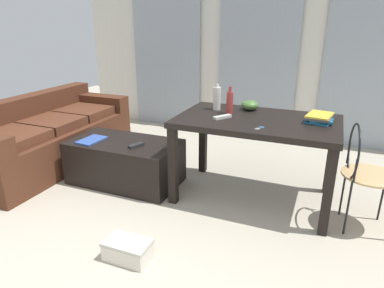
# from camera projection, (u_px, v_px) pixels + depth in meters

# --- Properties ---
(ground_plane) EXTENTS (9.05, 9.05, 0.00)m
(ground_plane) POSITION_uv_depth(u_px,v_px,m) (195.00, 208.00, 2.98)
(ground_plane) COLOR #B2A893
(wall_back) EXTENTS (5.27, 0.10, 2.43)m
(wall_back) POSITION_uv_depth(u_px,v_px,m) (260.00, 46.00, 4.54)
(wall_back) COLOR silver
(wall_back) RESTS_ON ground
(curtains) EXTENTS (3.74, 0.03, 2.06)m
(curtains) POSITION_uv_depth(u_px,v_px,m) (257.00, 61.00, 4.53)
(curtains) COLOR #99A3AD
(curtains) RESTS_ON ground
(couch) EXTENTS (0.83, 1.95, 0.75)m
(couch) POSITION_uv_depth(u_px,v_px,m) (48.00, 137.00, 3.82)
(couch) COLOR #4C2819
(couch) RESTS_ON ground
(coffee_table) EXTENTS (1.07, 0.59, 0.43)m
(coffee_table) POSITION_uv_depth(u_px,v_px,m) (125.00, 162.00, 3.40)
(coffee_table) COLOR black
(coffee_table) RESTS_ON ground
(craft_table) EXTENTS (1.36, 0.83, 0.75)m
(craft_table) POSITION_uv_depth(u_px,v_px,m) (257.00, 130.00, 2.94)
(craft_table) COLOR black
(craft_table) RESTS_ON ground
(wire_chair) EXTENTS (0.42, 0.43, 0.84)m
(wire_chair) POSITION_uv_depth(u_px,v_px,m) (362.00, 166.00, 2.55)
(wire_chair) COLOR tan
(wire_chair) RESTS_ON ground
(bottle_near) EXTENTS (0.07, 0.07, 0.24)m
(bottle_near) POSITION_uv_depth(u_px,v_px,m) (217.00, 98.00, 3.16)
(bottle_near) COLOR beige
(bottle_near) RESTS_ON craft_table
(bottle_far) EXTENTS (0.06, 0.06, 0.24)m
(bottle_far) POSITION_uv_depth(u_px,v_px,m) (230.00, 102.00, 3.03)
(bottle_far) COLOR #99332D
(bottle_far) RESTS_ON craft_table
(bowl) EXTENTS (0.16, 0.16, 0.09)m
(bowl) POSITION_uv_depth(u_px,v_px,m) (250.00, 105.00, 3.17)
(bowl) COLOR #477033
(bowl) RESTS_ON craft_table
(book_stack) EXTENTS (0.23, 0.30, 0.06)m
(book_stack) POSITION_uv_depth(u_px,v_px,m) (319.00, 118.00, 2.81)
(book_stack) COLOR #1E668C
(book_stack) RESTS_ON craft_table
(tv_remote_on_table) EXTENTS (0.14, 0.17, 0.02)m
(tv_remote_on_table) POSITION_uv_depth(u_px,v_px,m) (222.00, 117.00, 2.91)
(tv_remote_on_table) COLOR #B7B7B2
(tv_remote_on_table) RESTS_ON craft_table
(scissors) EXTENTS (0.06, 0.10, 0.00)m
(scissors) POSITION_uv_depth(u_px,v_px,m) (260.00, 128.00, 2.65)
(scissors) COLOR #9EA0A5
(scissors) RESTS_ON craft_table
(tv_remote_primary) EXTENTS (0.10, 0.17, 0.03)m
(tv_remote_primary) POSITION_uv_depth(u_px,v_px,m) (136.00, 145.00, 3.18)
(tv_remote_primary) COLOR #232326
(tv_remote_primary) RESTS_ON coffee_table
(magazine) EXTENTS (0.20, 0.29, 0.02)m
(magazine) POSITION_uv_depth(u_px,v_px,m) (92.00, 140.00, 3.34)
(magazine) COLOR #33519E
(magazine) RESTS_ON coffee_table
(shoebox) EXTENTS (0.32, 0.19, 0.14)m
(shoebox) POSITION_uv_depth(u_px,v_px,m) (128.00, 250.00, 2.32)
(shoebox) COLOR beige
(shoebox) RESTS_ON ground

